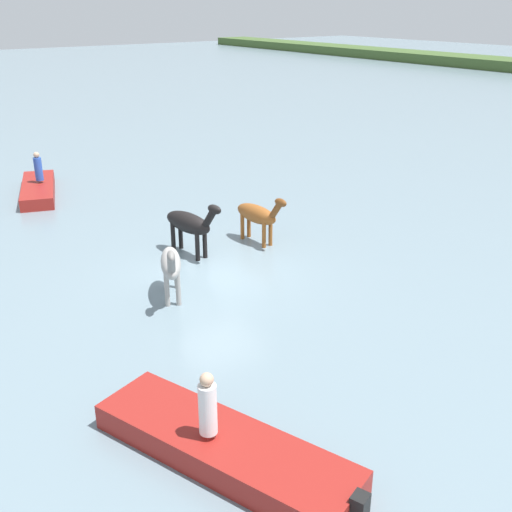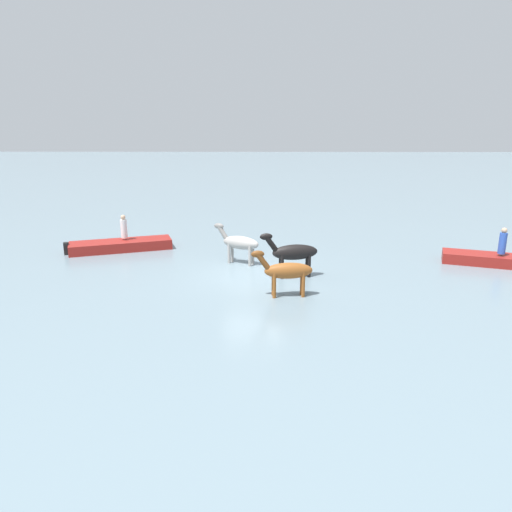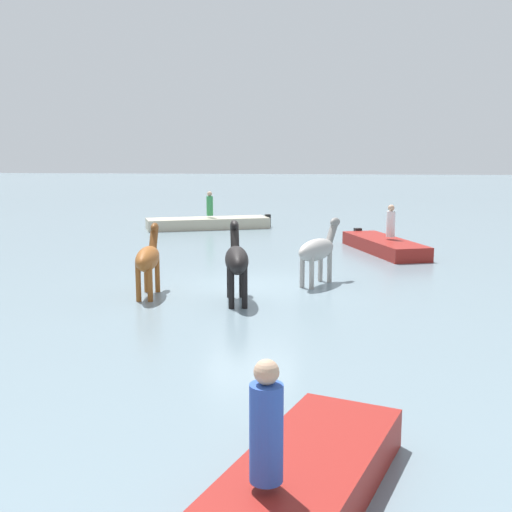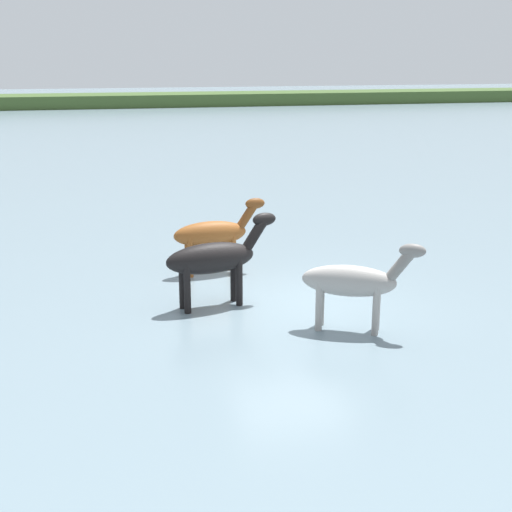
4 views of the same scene
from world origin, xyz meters
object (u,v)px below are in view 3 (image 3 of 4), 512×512
at_px(horse_pinto_flank, 237,260).
at_px(boat_tender_starboard, 383,247).
at_px(person_watcher_seated, 391,222).
at_px(person_spotter_bow, 210,204).
at_px(horse_rear_stallion, 148,258).
at_px(boat_motor_center, 208,225).
at_px(horse_mid_herd, 318,250).
at_px(person_helmsman_aft, 266,426).

bearing_deg(horse_pinto_flank, boat_tender_starboard, -37.95).
bearing_deg(person_watcher_seated, horse_pinto_flank, 151.65).
height_order(boat_tender_starboard, person_spotter_bow, person_spotter_bow).
height_order(horse_rear_stallion, boat_motor_center, horse_rear_stallion).
bearing_deg(horse_pinto_flank, horse_mid_herd, -51.08).
height_order(boat_motor_center, person_watcher_seated, person_watcher_seated).
distance_m(horse_pinto_flank, boat_tender_starboard, 9.54).
distance_m(horse_rear_stallion, boat_motor_center, 14.69).
height_order(horse_mid_herd, person_spotter_bow, person_spotter_bow).
bearing_deg(boat_motor_center, horse_mid_herd, 92.36).
bearing_deg(horse_mid_herd, boat_motor_center, 50.18).
xyz_separation_m(horse_rear_stallion, boat_tender_starboard, (8.10, -6.62, -0.81)).
bearing_deg(horse_mid_herd, boat_tender_starboard, 5.61).
bearing_deg(horse_pinto_flank, person_helmsman_aft, 178.96).
xyz_separation_m(horse_mid_herd, person_helmsman_aft, (-11.79, 0.24, 0.14)).
bearing_deg(horse_mid_herd, horse_rear_stallion, 140.67).
relative_size(person_helmsman_aft, person_watcher_seated, 1.00).
xyz_separation_m(boat_motor_center, boat_tender_starboard, (-6.51, -7.93, -0.01)).
bearing_deg(horse_rear_stallion, person_helmsman_aft, -163.69).
bearing_deg(person_helmsman_aft, boat_tender_starboard, -8.13).
relative_size(horse_rear_stallion, boat_tender_starboard, 0.44).
xyz_separation_m(horse_mid_herd, boat_motor_center, (12.67, 5.61, -0.80)).
bearing_deg(boat_tender_starboard, horse_mid_herd, -40.04).
height_order(boat_motor_center, person_helmsman_aft, person_helmsman_aft).
height_order(horse_pinto_flank, person_helmsman_aft, horse_pinto_flank).
height_order(horse_pinto_flank, boat_tender_starboard, horse_pinto_flank).
bearing_deg(person_watcher_seated, person_spotter_bow, 50.02).
relative_size(horse_rear_stallion, horse_mid_herd, 1.04).
distance_m(horse_pinto_flank, person_helmsman_aft, 9.62).
xyz_separation_m(horse_pinto_flank, person_helmsman_aft, (-9.46, -1.70, 0.08)).
relative_size(boat_tender_starboard, person_helmsman_aft, 4.37).
bearing_deg(person_spotter_bow, person_watcher_seated, -129.98).
xyz_separation_m(horse_mid_herd, person_spotter_bow, (12.78, 5.54, 0.19)).
relative_size(boat_tender_starboard, person_spotter_bow, 4.37).
height_order(person_helmsman_aft, person_watcher_seated, person_watcher_seated).
xyz_separation_m(horse_rear_stallion, person_helmsman_aft, (-9.85, -4.05, 0.15)).
distance_m(horse_mid_herd, boat_motor_center, 13.88).
bearing_deg(person_helmsman_aft, boat_motor_center, 12.38).
height_order(horse_mid_herd, boat_tender_starboard, horse_mid_herd).
distance_m(boat_tender_starboard, person_helmsman_aft, 18.16).
bearing_deg(horse_mid_herd, horse_pinto_flank, 166.47).
distance_m(boat_tender_starboard, person_spotter_bow, 10.33).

